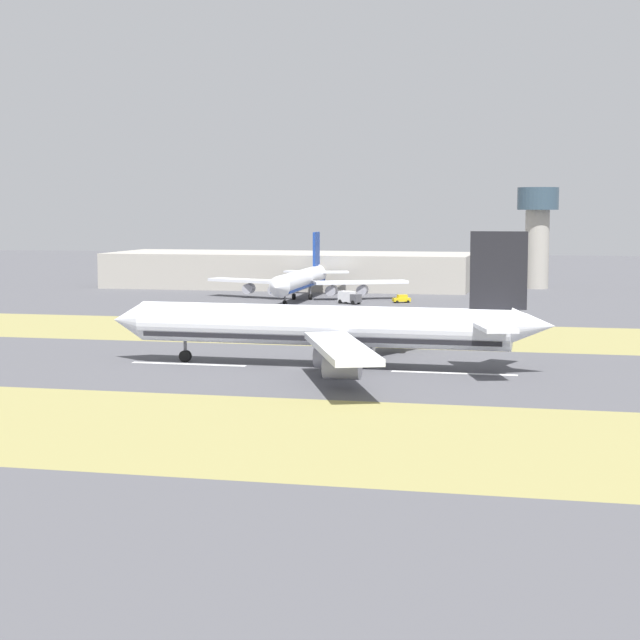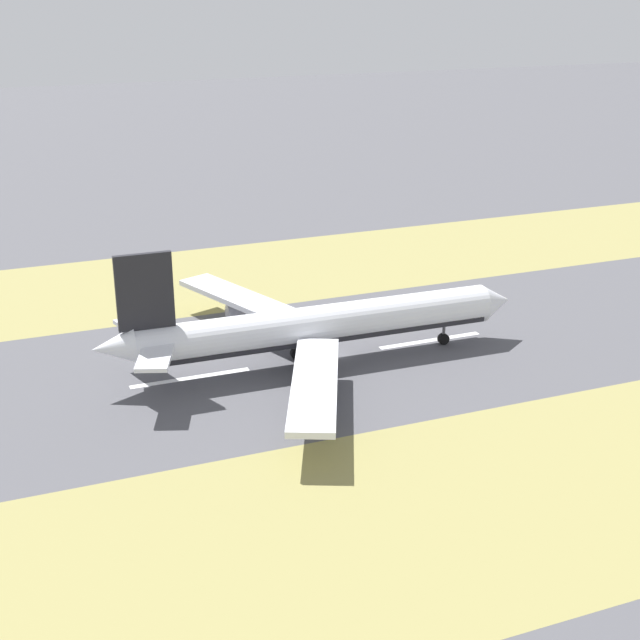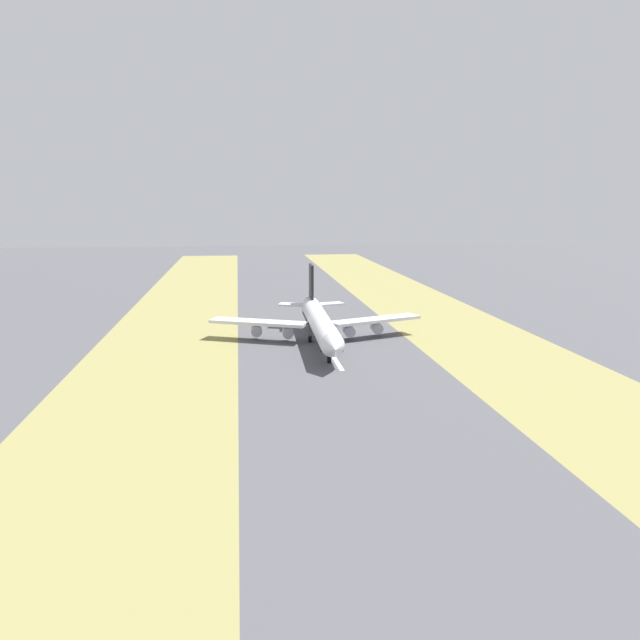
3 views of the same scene
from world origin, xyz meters
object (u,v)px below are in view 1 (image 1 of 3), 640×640
at_px(airplane_main_jet, 333,327).
at_px(service_truck, 349,297).
at_px(control_tower, 537,226).
at_px(airplane_parked_apron, 301,280).
at_px(terminal_building, 290,270).
at_px(apron_car, 402,299).

height_order(airplane_main_jet, service_truck, airplane_main_jet).
relative_size(control_tower, airplane_parked_apron, 0.52).
bearing_deg(airplane_main_jet, service_truck, 10.02).
height_order(terminal_building, control_tower, control_tower).
distance_m(control_tower, airplane_parked_apron, 80.58).
distance_m(control_tower, service_truck, 78.15).
bearing_deg(terminal_building, airplane_main_jet, -163.31).
bearing_deg(terminal_building, airplane_parked_apron, -161.93).
relative_size(terminal_building, control_tower, 3.64).
distance_m(airplane_main_jet, control_tower, 169.85).
bearing_deg(airplane_main_jet, control_tower, -8.53).
bearing_deg(terminal_building, service_truck, -151.18).
distance_m(service_truck, apron_car, 13.54).
bearing_deg(airplane_parked_apron, service_truck, -119.83).
bearing_deg(airplane_main_jet, airplane_parked_apron, 16.15).
bearing_deg(terminal_building, control_tower, -81.22).
distance_m(terminal_building, apron_car, 61.21).
bearing_deg(airplane_main_jet, apron_car, 3.28).
height_order(terminal_building, service_truck, terminal_building).
bearing_deg(airplane_parked_apron, airplane_main_jet, -163.85).
xyz_separation_m(terminal_building, control_tower, (11.12, -72.01, 13.10)).
relative_size(airplane_parked_apron, service_truck, 8.99).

